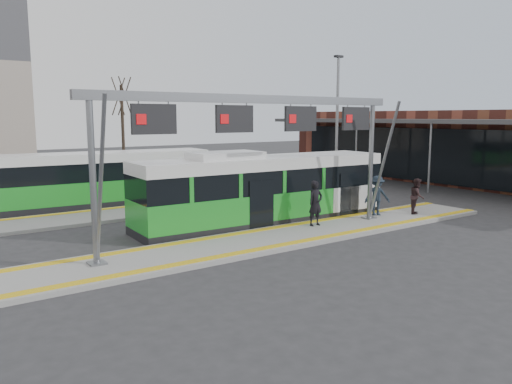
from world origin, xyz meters
TOP-DOWN VIEW (x-y plane):
  - ground at (0.00, 0.00)m, footprint 120.00×120.00m
  - platform_main at (0.00, 0.00)m, footprint 22.00×3.00m
  - platform_second at (-4.00, 8.00)m, footprint 20.00×3.00m
  - tactile_main at (0.00, 0.00)m, footprint 22.00×2.65m
  - tactile_second at (-4.00, 9.15)m, footprint 20.00×0.35m
  - gantry at (-0.35, 0.25)m, footprint 13.00×1.68m
  - station_building at (21.83, 4.00)m, footprint 11.50×32.00m
  - hero_bus at (1.53, 2.73)m, footprint 11.60×2.86m
  - bg_bus_green at (-2.67, 11.18)m, footprint 11.16×2.96m
  - passenger_a at (2.57, 0.56)m, footprint 0.68×0.46m
  - passenger_b at (8.12, -0.21)m, footprint 1.01×0.96m
  - passenger_c at (6.30, 0.58)m, footprint 1.34×1.12m
  - tree_mid at (5.31, 29.63)m, footprint 1.40×1.40m
  - lamp_east at (8.94, 5.95)m, footprint 0.50×0.25m

SIDE VIEW (x-z plane):
  - ground at x=0.00m, z-range 0.00..0.00m
  - platform_main at x=0.00m, z-range 0.00..0.15m
  - platform_second at x=-4.00m, z-range 0.00..0.15m
  - tactile_main at x=0.00m, z-range 0.15..0.17m
  - tactile_second at x=-4.00m, z-range 0.15..0.17m
  - passenger_b at x=8.12m, z-range 0.15..1.78m
  - passenger_c at x=6.30m, z-range 0.15..1.95m
  - passenger_a at x=2.57m, z-range 0.15..2.00m
  - bg_bus_green at x=-2.67m, z-range -0.02..2.74m
  - hero_bus at x=1.53m, z-range -0.13..3.04m
  - station_building at x=21.83m, z-range 0.03..5.03m
  - lamp_east at x=8.94m, z-range 0.24..8.15m
  - gantry at x=-0.35m, z-range 1.70..6.90m
  - tree_mid at x=5.31m, z-range 2.16..10.54m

